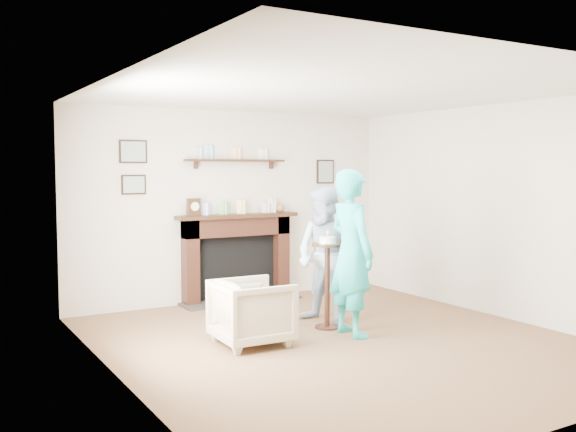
% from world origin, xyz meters
% --- Properties ---
extents(ground, '(5.00, 5.00, 0.00)m').
position_xyz_m(ground, '(0.00, 0.00, 0.00)').
color(ground, brown).
rests_on(ground, ground).
extents(room_shell, '(4.54, 5.02, 2.52)m').
position_xyz_m(room_shell, '(-0.00, 0.69, 1.62)').
color(room_shell, beige).
rests_on(room_shell, ground).
extents(armchair, '(0.74, 0.72, 0.65)m').
position_xyz_m(armchair, '(-0.81, 0.40, 0.00)').
color(armchair, tan).
rests_on(armchair, ground).
extents(man, '(0.80, 0.90, 1.54)m').
position_xyz_m(man, '(0.30, 0.75, 0.00)').
color(man, silver).
rests_on(man, ground).
extents(woman, '(0.44, 0.65, 1.74)m').
position_xyz_m(woman, '(0.24, 0.18, 0.00)').
color(woman, teal).
rests_on(woman, ground).
extents(pedestal_table, '(0.33, 0.33, 1.07)m').
position_xyz_m(pedestal_table, '(0.20, 0.56, 0.66)').
color(pedestal_table, black).
rests_on(pedestal_table, ground).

